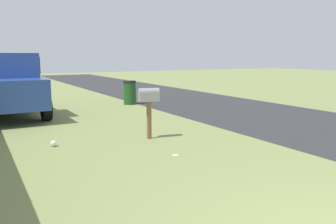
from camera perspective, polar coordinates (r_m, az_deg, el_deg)
The scene contains 6 objects.
road_asphalt at distance 11.59m, azimuth 19.21°, elevation -1.29°, with size 60.00×5.26×0.01m, color #2D2D30.
mailbox at distance 8.41m, azimuth -3.15°, elevation 2.20°, with size 0.29×0.52×1.24m.
pickup_truck at distance 12.86m, azimuth -25.13°, elevation 4.30°, with size 5.31×2.29×2.09m.
trash_bin at distance 14.62m, azimuth -6.28°, elevation 3.19°, with size 0.53×0.53×0.98m.
litter_wrapper_by_mailbox at distance 7.19m, azimuth 1.24°, elevation -7.01°, with size 0.12×0.08×0.01m, color silver.
litter_bag_near_hydrant at distance 8.23m, azimuth -18.19°, elevation -4.91°, with size 0.14×0.14×0.14m, color silver.
Camera 1 is at (-1.51, 3.34, 2.01)m, focal length 37.32 mm.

